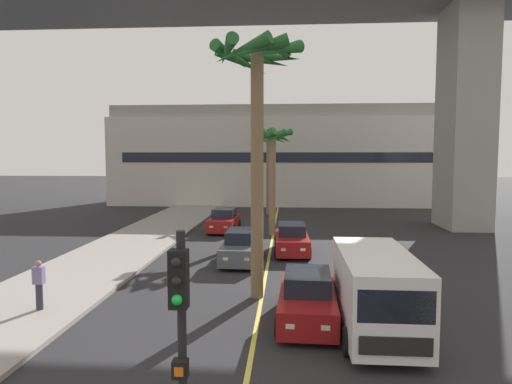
# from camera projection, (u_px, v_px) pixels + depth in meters

# --- Properties ---
(sidewalk_left) EXTENTS (4.80, 80.00, 0.15)m
(sidewalk_left) POSITION_uv_depth(u_px,v_px,m) (35.00, 299.00, 16.15)
(sidewalk_left) COLOR gray
(sidewalk_left) RESTS_ON ground
(lane_stripe_center) EXTENTS (0.14, 56.00, 0.01)m
(lane_stripe_center) POSITION_uv_depth(u_px,v_px,m) (269.00, 255.00, 23.56)
(lane_stripe_center) COLOR #DBCC4C
(lane_stripe_center) RESTS_ON ground
(bridge_overpass) EXTENTS (60.84, 8.00, 19.69)m
(bridge_overpass) POSITION_uv_depth(u_px,v_px,m) (300.00, 6.00, 32.18)
(bridge_overpass) COLOR slate
(bridge_overpass) RESTS_ON ground
(pier_building_backdrop) EXTENTS (34.80, 8.04, 10.17)m
(pier_building_backdrop) POSITION_uv_depth(u_px,v_px,m) (279.00, 156.00, 48.68)
(pier_building_backdrop) COLOR beige
(pier_building_backdrop) RESTS_ON ground
(car_queue_front) EXTENTS (1.89, 4.13, 1.56)m
(car_queue_front) POSITION_uv_depth(u_px,v_px,m) (241.00, 247.00, 22.03)
(car_queue_front) COLOR #4C5156
(car_queue_front) RESTS_ON ground
(car_queue_second) EXTENTS (1.96, 4.16, 1.56)m
(car_queue_second) POSITION_uv_depth(u_px,v_px,m) (224.00, 221.00, 30.92)
(car_queue_second) COLOR maroon
(car_queue_second) RESTS_ON ground
(car_queue_third) EXTENTS (1.96, 4.16, 1.56)m
(car_queue_third) POSITION_uv_depth(u_px,v_px,m) (307.00, 299.00, 14.12)
(car_queue_third) COLOR maroon
(car_queue_third) RESTS_ON ground
(car_queue_fourth) EXTENTS (1.91, 4.14, 1.56)m
(car_queue_fourth) POSITION_uv_depth(u_px,v_px,m) (292.00, 240.00, 24.05)
(car_queue_fourth) COLOR maroon
(car_queue_fourth) RESTS_ON ground
(delivery_van) EXTENTS (2.19, 5.27, 2.36)m
(delivery_van) POSITION_uv_depth(u_px,v_px,m) (376.00, 290.00, 13.16)
(delivery_van) COLOR white
(delivery_van) RESTS_ON ground
(traffic_light_median_near) EXTENTS (0.24, 0.37, 4.20)m
(traffic_light_median_near) POSITION_uv_depth(u_px,v_px,m) (181.00, 344.00, 5.97)
(traffic_light_median_near) COLOR black
(traffic_light_median_near) RESTS_ON ground
(palm_tree_near_median) EXTENTS (2.66, 2.70, 6.95)m
(palm_tree_near_median) POSITION_uv_depth(u_px,v_px,m) (272.00, 151.00, 29.16)
(palm_tree_near_median) COLOR brown
(palm_tree_near_median) RESTS_ON ground
(palm_tree_mid_median) EXTENTS (3.32, 3.38, 9.25)m
(palm_tree_mid_median) POSITION_uv_depth(u_px,v_px,m) (256.00, 94.00, 16.08)
(palm_tree_mid_median) COLOR brown
(palm_tree_mid_median) RESTS_ON ground
(palm_tree_far_median) EXTENTS (3.00, 3.10, 7.42)m
(palm_tree_far_median) POSITION_uv_depth(u_px,v_px,m) (269.00, 149.00, 39.61)
(palm_tree_far_median) COLOR brown
(palm_tree_far_median) RESTS_ON ground
(pedestrian_near_crosswalk) EXTENTS (0.34, 0.22, 1.62)m
(pedestrian_near_crosswalk) POSITION_uv_depth(u_px,v_px,m) (39.00, 284.00, 14.83)
(pedestrian_near_crosswalk) COLOR #2D2D38
(pedestrian_near_crosswalk) RESTS_ON sidewalk_left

